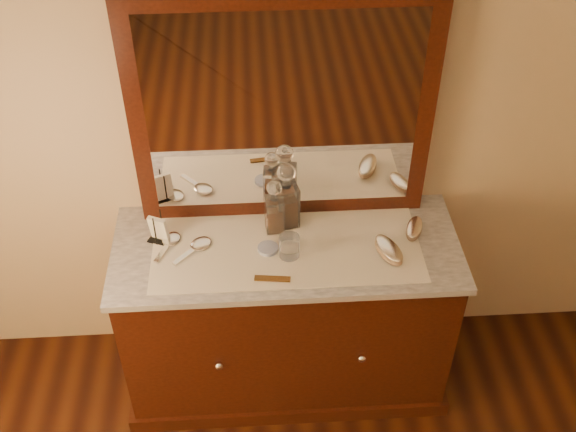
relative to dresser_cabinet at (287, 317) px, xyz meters
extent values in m
plane|color=tan|center=(0.00, 0.29, 0.99)|extent=(4.50, 4.50, 0.00)
cube|color=black|center=(0.00, 0.00, 0.00)|extent=(1.40, 0.55, 0.82)
cube|color=black|center=(0.00, 0.00, -0.37)|extent=(1.46, 0.59, 0.08)
sphere|color=silver|center=(-0.30, -0.28, 0.04)|extent=(0.04, 0.04, 0.04)
sphere|color=silver|center=(0.30, -0.28, 0.04)|extent=(0.04, 0.04, 0.04)
cube|color=silver|center=(0.00, 0.00, 0.42)|extent=(1.44, 0.59, 0.03)
cube|color=black|center=(0.00, 0.25, 0.94)|extent=(1.20, 0.08, 1.00)
cube|color=white|center=(0.00, 0.21, 0.94)|extent=(1.06, 0.01, 0.86)
cube|color=white|center=(0.00, -0.02, 0.44)|extent=(1.10, 0.45, 0.00)
cylinder|color=white|center=(-0.08, -0.02, 0.45)|extent=(0.11, 0.11, 0.01)
cube|color=brown|center=(-0.07, -0.19, 0.45)|extent=(0.14, 0.04, 0.01)
cube|color=black|center=(-0.52, 0.07, 0.44)|extent=(0.11, 0.09, 0.01)
cylinder|color=black|center=(-0.53, 0.04, 0.51)|extent=(0.01, 0.01, 0.14)
cylinder|color=black|center=(-0.51, 0.09, 0.51)|extent=(0.01, 0.01, 0.14)
cube|color=white|center=(-0.52, 0.07, 0.51)|extent=(0.08, 0.06, 0.12)
cube|color=#9A4B16|center=(-0.04, 0.11, 0.50)|extent=(0.07, 0.07, 0.11)
cube|color=white|center=(-0.04, 0.11, 0.52)|extent=(0.08, 0.08, 0.16)
cylinder|color=white|center=(-0.04, 0.11, 0.62)|extent=(0.04, 0.04, 0.03)
sphere|color=white|center=(-0.04, 0.11, 0.66)|extent=(0.07, 0.07, 0.06)
cube|color=#9A4B16|center=(0.01, 0.14, 0.51)|extent=(0.09, 0.09, 0.14)
cube|color=white|center=(0.01, 0.14, 0.54)|extent=(0.11, 0.11, 0.20)
cylinder|color=white|center=(0.01, 0.14, 0.66)|extent=(0.05, 0.05, 0.03)
sphere|color=white|center=(0.01, 0.14, 0.71)|extent=(0.09, 0.09, 0.08)
ellipsoid|color=#8F7057|center=(0.41, -0.08, 0.46)|extent=(0.13, 0.19, 0.03)
ellipsoid|color=silver|center=(0.41, -0.08, 0.48)|extent=(0.13, 0.19, 0.03)
ellipsoid|color=#8F7057|center=(0.54, 0.05, 0.45)|extent=(0.11, 0.16, 0.02)
ellipsoid|color=silver|center=(0.54, 0.05, 0.47)|extent=(0.11, 0.16, 0.02)
ellipsoid|color=silver|center=(-0.47, 0.06, 0.45)|extent=(0.10, 0.11, 0.02)
cube|color=silver|center=(-0.51, -0.02, 0.45)|extent=(0.06, 0.12, 0.01)
ellipsoid|color=silver|center=(-0.35, 0.02, 0.45)|extent=(0.12, 0.13, 0.02)
cube|color=silver|center=(-0.41, -0.04, 0.45)|extent=(0.10, 0.11, 0.01)
cylinder|color=white|center=(0.01, -0.06, 0.49)|extent=(0.09, 0.09, 0.10)
camera|label=1|loc=(-0.12, -2.06, 2.38)|focal=42.88mm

